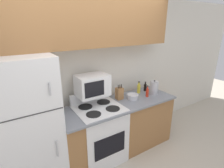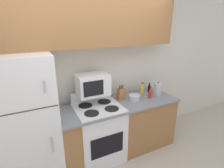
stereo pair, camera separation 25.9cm
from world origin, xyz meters
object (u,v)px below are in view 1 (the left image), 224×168
refrigerator (29,127)px  bottle_soy_sauce (145,87)px  knife_block (119,93)px  stove (99,133)px  bottle_cooking_spray (139,88)px  bottle_hot_sauce (147,92)px  microwave (92,85)px  bowl (133,96)px  kettle (154,88)px

refrigerator → bottle_soy_sauce: refrigerator is taller
knife_block → stove: bearing=-165.2°
knife_block → bottle_cooking_spray: bearing=4.0°
bottle_cooking_spray → bottle_soy_sauce: bearing=4.8°
bottle_hot_sauce → bottle_cooking_spray: bearing=93.6°
bottle_cooking_spray → bottle_hot_sauce: (0.01, -0.21, -0.01)m
bottle_soy_sauce → bottle_hot_sauce: bottle_hot_sauce is taller
refrigerator → bottle_soy_sauce: 2.04m
microwave → bottle_cooking_spray: (0.94, 0.02, -0.25)m
stove → microwave: size_ratio=2.29×
stove → bottle_hot_sauce: size_ratio=5.35×
stove → bowl: bearing=-0.1°
stove → knife_block: (0.46, 0.12, 0.53)m
stove → bottle_hot_sauce: bearing=-3.4°
stove → kettle: (1.12, -0.02, 0.54)m
refrigerator → bottle_cooking_spray: bearing=3.3°
bottle_soy_sauce → kettle: size_ratio=0.71×
bottle_cooking_spray → bottle_hot_sauce: 0.21m
stove → kettle: 1.24m
microwave → bowl: (0.68, -0.14, -0.29)m
stove → bottle_cooking_spray: 1.06m
stove → bottle_cooking_spray: (0.91, 0.15, 0.52)m
knife_block → refrigerator: bearing=-177.0°
bottle_hot_sauce → bowl: bearing=169.0°
refrigerator → bottle_cooking_spray: 1.87m
refrigerator → bottle_hot_sauce: refrigerator is taller
refrigerator → bottle_cooking_spray: size_ratio=8.08×
kettle → refrigerator: bearing=178.2°
bottle_hot_sauce → knife_block: bearing=159.2°
knife_block → bottle_hot_sauce: bearing=-20.8°
bottle_cooking_spray → refrigerator: bearing=-176.7°
refrigerator → kettle: (2.07, -0.07, 0.13)m
bottle_cooking_spray → kettle: size_ratio=0.87×
refrigerator → stove: bearing=-2.8°
stove → knife_block: size_ratio=4.19×
stove → bowl: stove is taller
bowl → bottle_soy_sauce: 0.46m
refrigerator → bottle_cooking_spray: (1.87, 0.11, 0.10)m
microwave → bottle_cooking_spray: size_ratio=2.12×
microwave → bowl: microwave is taller
bottle_cooking_spray → bottle_hot_sauce: bearing=-86.4°
stove → kettle: size_ratio=4.21×
refrigerator → stove: size_ratio=1.66×
stove → bottle_soy_sauce: bottle_soy_sauce is taller
refrigerator → bottle_soy_sauce: (2.04, 0.12, 0.08)m
bottle_soy_sauce → bottle_cooking_spray: (-0.17, -0.01, 0.02)m
stove → kettle: bearing=-1.0°
refrigerator → bottle_hot_sauce: 1.89m
microwave → bottle_soy_sauce: size_ratio=2.59×
microwave → bottle_soy_sauce: bearing=1.7°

